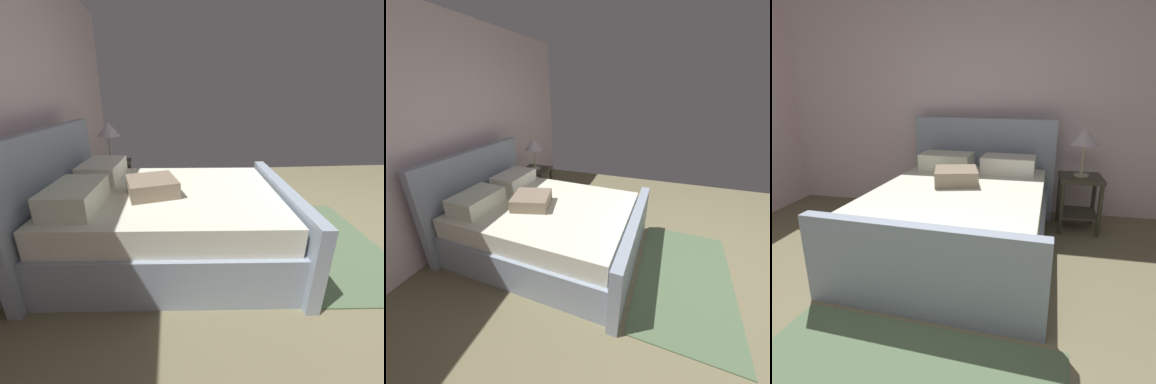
% 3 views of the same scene
% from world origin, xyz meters
% --- Properties ---
extents(ground_plane, '(5.37, 6.60, 0.02)m').
position_xyz_m(ground_plane, '(0.00, 0.00, -0.01)').
color(ground_plane, '#776F50').
extents(wall_back, '(5.49, 0.12, 2.64)m').
position_xyz_m(wall_back, '(0.00, 3.36, 1.32)').
color(wall_back, white).
rests_on(wall_back, ground).
extents(bed, '(1.79, 2.23, 1.17)m').
position_xyz_m(bed, '(-0.14, 2.14, 0.35)').
color(bed, '#97A6B9').
rests_on(bed, ground).
extents(nightstand_right, '(0.44, 0.44, 0.60)m').
position_xyz_m(nightstand_right, '(1.01, 2.84, 0.40)').
color(nightstand_right, '#38372A').
rests_on(nightstand_right, ground).
extents(table_lamp_right, '(0.29, 0.29, 0.51)m').
position_xyz_m(table_lamp_right, '(1.01, 2.84, 1.01)').
color(table_lamp_right, '#B7B293').
rests_on(table_lamp_right, nightstand_right).
extents(area_rug, '(1.80, 1.04, 0.01)m').
position_xyz_m(area_rug, '(-0.14, 0.49, 0.01)').
color(area_rug, '#566F4D').
rests_on(area_rug, ground).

